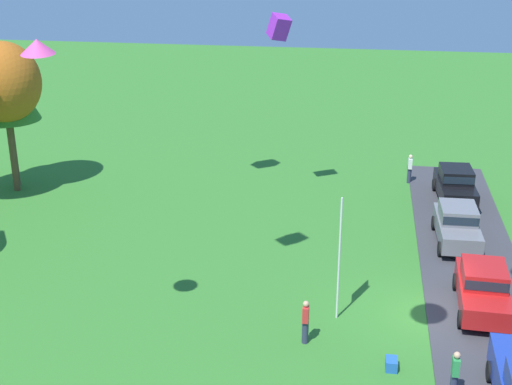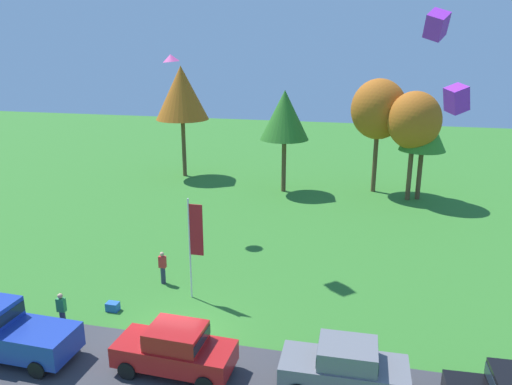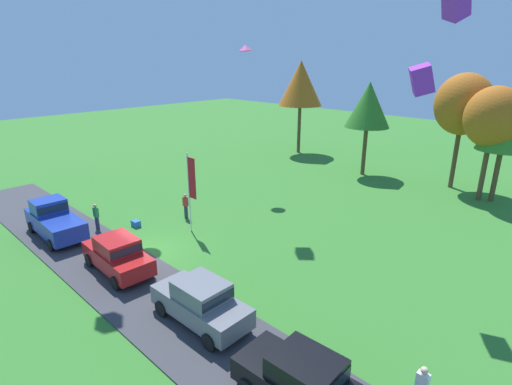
% 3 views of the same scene
% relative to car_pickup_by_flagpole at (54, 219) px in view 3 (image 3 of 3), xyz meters
% --- Properties ---
extents(ground_plane, '(120.00, 120.00, 0.00)m').
position_rel_car_pickup_by_flagpole_xyz_m(ground_plane, '(5.84, 2.69, -1.11)').
color(ground_plane, '#337528').
extents(pavement_strip, '(36.00, 4.40, 0.06)m').
position_rel_car_pickup_by_flagpole_xyz_m(pavement_strip, '(5.84, 0.44, -1.08)').
color(pavement_strip, '#38383D').
rests_on(pavement_strip, ground).
extents(car_pickup_by_flagpole, '(5.05, 2.16, 2.14)m').
position_rel_car_pickup_by_flagpole_xyz_m(car_pickup_by_flagpole, '(0.00, 0.00, 0.00)').
color(car_pickup_by_flagpole, '#1E389E').
rests_on(car_pickup_by_flagpole, ground).
extents(car_sedan_near_entrance, '(4.47, 2.10, 1.84)m').
position_rel_car_pickup_by_flagpole_xyz_m(car_sedan_near_entrance, '(6.64, 0.53, -0.07)').
color(car_sedan_near_entrance, red).
rests_on(car_sedan_near_entrance, ground).
extents(car_sedan_mid_row, '(4.43, 2.02, 1.84)m').
position_rel_car_pickup_by_flagpole_xyz_m(car_sedan_mid_row, '(12.77, 0.87, -0.07)').
color(car_sedan_mid_row, slate).
rests_on(car_sedan_mid_row, ground).
extents(car_sedan_far_end, '(4.47, 2.11, 1.84)m').
position_rel_car_pickup_by_flagpole_xyz_m(car_sedan_far_end, '(18.26, 0.40, -0.07)').
color(car_sedan_far_end, black).
rests_on(car_sedan_far_end, ground).
extents(person_on_lawn, '(0.36, 0.24, 1.71)m').
position_rel_car_pickup_by_flagpole_xyz_m(person_on_lawn, '(3.31, 7.13, -0.23)').
color(person_on_lawn, '#2D334C').
rests_on(person_on_lawn, ground).
extents(person_beside_suv, '(0.36, 0.24, 1.71)m').
position_rel_car_pickup_by_flagpole_xyz_m(person_beside_suv, '(0.87, 2.16, -0.23)').
color(person_beside_suv, '#2D334C').
rests_on(person_beside_suv, ground).
extents(tree_center_back, '(4.67, 4.67, 9.86)m').
position_rel_car_pickup_by_flagpole_xyz_m(tree_center_back, '(-3.30, 27.59, 6.39)').
color(tree_center_back, brown).
rests_on(tree_center_back, ground).
extents(tree_left_of_center, '(3.90, 3.90, 8.23)m').
position_rel_car_pickup_by_flagpole_xyz_m(tree_left_of_center, '(6.41, 24.72, 5.14)').
color(tree_left_of_center, brown).
rests_on(tree_left_of_center, ground).
extents(tree_far_left, '(4.32, 4.32, 9.12)m').
position_rel_car_pickup_by_flagpole_xyz_m(tree_far_left, '(13.61, 26.35, 5.60)').
color(tree_far_left, brown).
rests_on(tree_far_left, ground).
extents(tree_lone_near, '(3.96, 3.96, 8.36)m').
position_rel_car_pickup_by_flagpole_xyz_m(tree_lone_near, '(16.24, 24.63, 5.05)').
color(tree_lone_near, brown).
rests_on(tree_lone_near, ground).
extents(tree_far_right, '(3.49, 3.49, 7.38)m').
position_rel_car_pickup_by_flagpole_xyz_m(tree_far_right, '(17.01, 24.99, 4.48)').
color(tree_far_right, brown).
rests_on(tree_far_right, ground).
extents(flag_banner, '(0.71, 0.08, 4.98)m').
position_rel_car_pickup_by_flagpole_xyz_m(flag_banner, '(5.45, 6.08, 2.05)').
color(flag_banner, silver).
rests_on(flag_banner, ground).
extents(cooler_box, '(0.56, 0.40, 0.40)m').
position_rel_car_pickup_by_flagpole_xyz_m(cooler_box, '(2.14, 4.07, -0.91)').
color(cooler_box, blue).
rests_on(cooler_box, ground).
extents(kite_delta_high_left, '(1.19, 1.16, 0.53)m').
position_rel_car_pickup_by_flagpole_xyz_m(kite_delta_high_left, '(1.00, 15.09, 9.76)').
color(kite_delta_high_left, '#EA4C9E').
extents(kite_box_over_trees, '(1.28, 1.37, 1.43)m').
position_rel_car_pickup_by_flagpole_xyz_m(kite_box_over_trees, '(16.78, 9.88, 8.23)').
color(kite_box_over_trees, purple).
extents(kite_box_trailing_tail, '(1.33, 1.75, 1.79)m').
position_rel_car_pickup_by_flagpole_xyz_m(kite_box_trailing_tail, '(16.10, 14.51, 11.54)').
color(kite_box_trailing_tail, purple).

